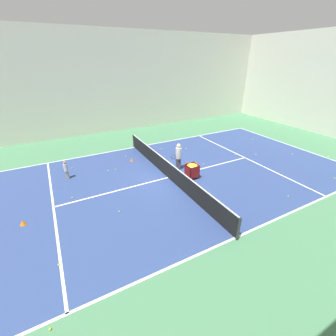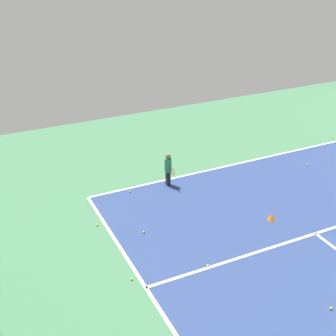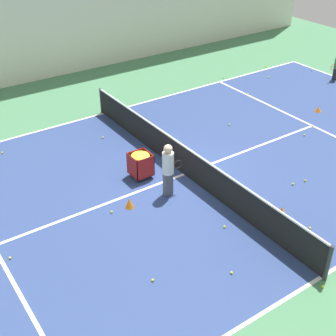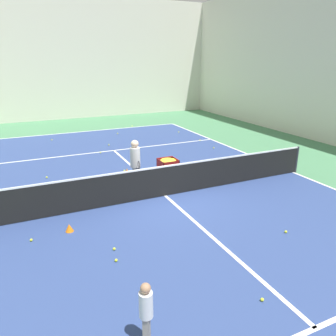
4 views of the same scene
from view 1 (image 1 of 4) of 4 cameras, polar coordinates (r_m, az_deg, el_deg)
name	(u,v)px [view 1 (image 1 of 4)]	position (r m, az deg, el deg)	size (l,w,h in m)	color
ground_plane	(168,178)	(13.29, 0.00, -2.45)	(36.61, 36.61, 0.00)	#477F56
court_playing_area	(168,178)	(13.29, 0.00, -2.45)	(11.21, 22.50, 0.00)	navy
line_baseline_far	(291,146)	(20.66, 28.80, 4.99)	(11.21, 0.10, 0.00)	white
line_sideline_left	(135,147)	(17.98, -8.51, 5.21)	(0.10, 22.50, 0.00)	white
line_sideline_right	(235,238)	(9.64, 16.66, -16.64)	(0.10, 22.50, 0.00)	white
line_service_near	(53,207)	(12.12, -27.10, -8.84)	(11.21, 0.10, 0.00)	white
line_service_far	(245,158)	(16.82, 18.94, 2.50)	(11.21, 0.10, 0.00)	white
line_centre_service	(168,178)	(13.29, 0.00, -2.43)	(0.10, 12.38, 0.00)	white
hall_enclosure_left	(111,84)	(21.81, -14.33, 20.07)	(0.15, 32.91, 8.59)	silver
tennis_net	(168,169)	(13.04, 0.00, -0.34)	(11.51, 0.10, 1.06)	#2D2D33
coach_at_net	(178,155)	(13.84, 2.66, 3.29)	(0.39, 0.69, 1.73)	#4C4C56
child_midcourt	(66,169)	(14.18, -24.51, -0.18)	(0.30, 0.30, 1.11)	gray
ball_cart	(192,168)	(13.08, 6.16, -0.07)	(0.64, 0.64, 0.86)	maroon
training_cone_0	(196,164)	(14.77, 7.15, 1.12)	(0.26, 0.26, 0.31)	orange
training_cone_1	(132,160)	(15.56, -9.23, 2.13)	(0.22, 0.22, 0.21)	orange
training_cone_2	(23,223)	(11.56, -32.94, -11.55)	(0.26, 0.26, 0.22)	orange
tennis_ball_0	(116,169)	(14.54, -13.16, -0.37)	(0.07, 0.07, 0.07)	yellow
tennis_ball_1	(50,329)	(7.84, -27.77, -32.46)	(0.07, 0.07, 0.07)	yellow
tennis_ball_2	(126,156)	(16.39, -10.70, 3.02)	(0.07, 0.07, 0.07)	yellow
tennis_ball_3	(161,149)	(17.44, -1.73, 4.94)	(0.07, 0.07, 0.07)	yellow
tennis_ball_4	(119,212)	(10.73, -12.26, -10.78)	(0.07, 0.07, 0.07)	yellow
tennis_ball_5	(158,158)	(15.84, -2.63, 2.62)	(0.07, 0.07, 0.07)	yellow
tennis_ball_6	(328,157)	(19.62, 35.56, 2.33)	(0.07, 0.07, 0.07)	yellow
tennis_ball_8	(59,265)	(9.15, -26.01, -21.19)	(0.07, 0.07, 0.07)	yellow
tennis_ball_9	(312,190)	(14.33, 32.76, -4.62)	(0.07, 0.07, 0.07)	yellow
tennis_ball_11	(108,171)	(14.52, -15.02, -0.62)	(0.07, 0.07, 0.07)	yellow
tennis_ball_12	(196,188)	(12.31, 7.22, -5.04)	(0.07, 0.07, 0.07)	yellow
tennis_ball_13	(72,198)	(12.41, -23.14, -6.91)	(0.07, 0.07, 0.07)	yellow
tennis_ball_14	(253,139)	(20.87, 20.70, 6.88)	(0.07, 0.07, 0.07)	yellow
tennis_ball_15	(72,168)	(15.60, -23.12, 0.01)	(0.07, 0.07, 0.07)	yellow
tennis_ball_17	(235,154)	(17.12, 16.76, 3.36)	(0.07, 0.07, 0.07)	yellow
tennis_ball_20	(288,196)	(13.07, 28.21, -6.32)	(0.07, 0.07, 0.07)	yellow
tennis_ball_22	(186,148)	(17.53, 4.62, 4.97)	(0.07, 0.07, 0.07)	yellow
tennis_ball_23	(136,146)	(18.25, -8.10, 5.67)	(0.07, 0.07, 0.07)	yellow
tennis_ball_24	(223,205)	(11.23, 13.80, -9.08)	(0.07, 0.07, 0.07)	yellow
tennis_ball_25	(203,164)	(15.08, 9.00, 1.04)	(0.07, 0.07, 0.07)	yellow
tennis_ball_26	(256,155)	(17.55, 21.41, 3.19)	(0.07, 0.07, 0.07)	yellow
tennis_ball_27	(293,154)	(18.80, 29.08, 3.12)	(0.07, 0.07, 0.07)	yellow
tennis_ball_28	(335,178)	(16.36, 36.62, -2.12)	(0.07, 0.07, 0.07)	yellow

